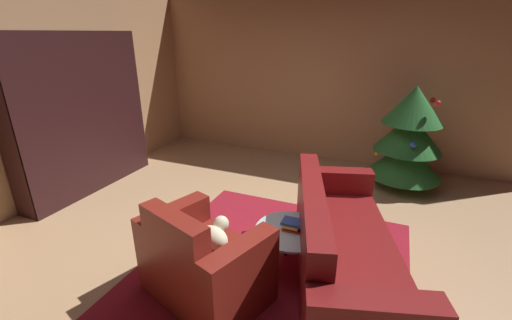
{
  "coord_description": "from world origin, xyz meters",
  "views": [
    {
      "loc": [
        0.96,
        -2.68,
        2.05
      ],
      "look_at": [
        -0.17,
        0.03,
        0.92
      ],
      "focal_mm": 23.42,
      "sensor_mm": 36.0,
      "label": 1
    }
  ],
  "objects_px": {
    "armchair_red": "(203,263)",
    "decorated_tree": "(409,137)",
    "coffee_table": "(291,233)",
    "couch_red": "(340,249)",
    "bottle_on_table": "(313,223)",
    "book_stack_on_table": "(293,225)",
    "bookshelf_unit": "(88,114)"
  },
  "relations": [
    {
      "from": "armchair_red",
      "to": "decorated_tree",
      "type": "height_order",
      "value": "decorated_tree"
    },
    {
      "from": "coffee_table",
      "to": "couch_red",
      "type": "bearing_deg",
      "value": 5.12
    },
    {
      "from": "coffee_table",
      "to": "bottle_on_table",
      "type": "relative_size",
      "value": 2.61
    },
    {
      "from": "book_stack_on_table",
      "to": "bottle_on_table",
      "type": "distance_m",
      "value": 0.19
    },
    {
      "from": "bookshelf_unit",
      "to": "book_stack_on_table",
      "type": "height_order",
      "value": "bookshelf_unit"
    },
    {
      "from": "bookshelf_unit",
      "to": "bottle_on_table",
      "type": "distance_m",
      "value": 3.37
    },
    {
      "from": "armchair_red",
      "to": "coffee_table",
      "type": "height_order",
      "value": "armchair_red"
    },
    {
      "from": "bookshelf_unit",
      "to": "couch_red",
      "type": "bearing_deg",
      "value": -10.72
    },
    {
      "from": "bookshelf_unit",
      "to": "couch_red",
      "type": "distance_m",
      "value": 3.64
    },
    {
      "from": "bookshelf_unit",
      "to": "bottle_on_table",
      "type": "height_order",
      "value": "bookshelf_unit"
    },
    {
      "from": "bottle_on_table",
      "to": "decorated_tree",
      "type": "distance_m",
      "value": 2.41
    },
    {
      "from": "couch_red",
      "to": "decorated_tree",
      "type": "relative_size",
      "value": 1.57
    },
    {
      "from": "couch_red",
      "to": "bottle_on_table",
      "type": "height_order",
      "value": "couch_red"
    },
    {
      "from": "couch_red",
      "to": "coffee_table",
      "type": "xyz_separation_m",
      "value": [
        -0.43,
        -0.04,
        0.07
      ]
    },
    {
      "from": "armchair_red",
      "to": "decorated_tree",
      "type": "relative_size",
      "value": 0.8
    },
    {
      "from": "armchair_red",
      "to": "bottle_on_table",
      "type": "xyz_separation_m",
      "value": [
        0.73,
        0.62,
        0.19
      ]
    },
    {
      "from": "book_stack_on_table",
      "to": "bookshelf_unit",
      "type": "bearing_deg",
      "value": 167.44
    },
    {
      "from": "couch_red",
      "to": "decorated_tree",
      "type": "bearing_deg",
      "value": 77.49
    },
    {
      "from": "bookshelf_unit",
      "to": "bottle_on_table",
      "type": "xyz_separation_m",
      "value": [
        3.26,
        -0.69,
        -0.52
      ]
    },
    {
      "from": "couch_red",
      "to": "decorated_tree",
      "type": "xyz_separation_m",
      "value": [
        0.5,
        2.26,
        0.44
      ]
    },
    {
      "from": "decorated_tree",
      "to": "couch_red",
      "type": "bearing_deg",
      "value": -102.51
    },
    {
      "from": "armchair_red",
      "to": "bookshelf_unit",
      "type": "bearing_deg",
      "value": 152.62
    },
    {
      "from": "coffee_table",
      "to": "book_stack_on_table",
      "type": "distance_m",
      "value": 0.08
    },
    {
      "from": "armchair_red",
      "to": "bottle_on_table",
      "type": "distance_m",
      "value": 0.98
    },
    {
      "from": "coffee_table",
      "to": "bottle_on_table",
      "type": "distance_m",
      "value": 0.23
    },
    {
      "from": "couch_red",
      "to": "bottle_on_table",
      "type": "relative_size",
      "value": 8.81
    },
    {
      "from": "bookshelf_unit",
      "to": "coffee_table",
      "type": "relative_size",
      "value": 3.13
    },
    {
      "from": "coffee_table",
      "to": "decorated_tree",
      "type": "relative_size",
      "value": 0.47
    },
    {
      "from": "decorated_tree",
      "to": "book_stack_on_table",
      "type": "bearing_deg",
      "value": -112.09
    },
    {
      "from": "couch_red",
      "to": "bookshelf_unit",
      "type": "bearing_deg",
      "value": 169.28
    },
    {
      "from": "bookshelf_unit",
      "to": "decorated_tree",
      "type": "bearing_deg",
      "value": 21.71
    },
    {
      "from": "bookshelf_unit",
      "to": "bottle_on_table",
      "type": "bearing_deg",
      "value": -11.95
    }
  ]
}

